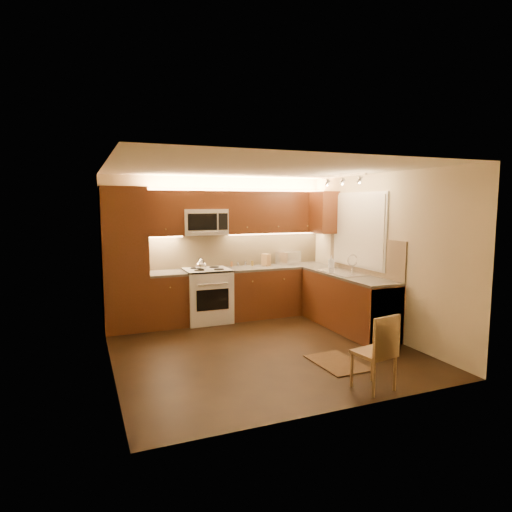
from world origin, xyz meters
name	(u,v)px	position (x,y,z in m)	size (l,w,h in m)	color
floor	(261,349)	(0.00, 0.00, 0.00)	(4.00, 4.00, 0.01)	black
ceiling	(261,169)	(0.00, 0.00, 2.50)	(4.00, 4.00, 0.01)	beige
wall_back	(218,247)	(0.00, 2.00, 1.25)	(4.00, 0.01, 2.50)	beige
wall_front	(342,286)	(0.00, -2.00, 1.25)	(4.00, 0.01, 2.50)	beige
wall_left	(108,269)	(-2.00, 0.00, 1.25)	(0.01, 4.00, 2.50)	beige
wall_right	(380,255)	(2.00, 0.00, 1.25)	(0.01, 4.00, 2.50)	beige
pantry	(125,259)	(-1.65, 1.70, 1.15)	(0.70, 0.60, 2.30)	#47260F
base_cab_back_left	(167,300)	(-0.99, 1.70, 0.43)	(0.62, 0.60, 0.86)	#47260F
counter_back_left	(166,274)	(-0.99, 1.70, 0.88)	(0.62, 0.60, 0.04)	#3C3936
base_cab_back_right	(277,291)	(1.04, 1.70, 0.43)	(1.92, 0.60, 0.86)	#47260F
counter_back_right	(277,267)	(1.04, 1.70, 0.88)	(1.92, 0.60, 0.04)	#3C3936
base_cab_right	(348,303)	(1.70, 0.40, 0.43)	(0.60, 2.00, 0.86)	#47260F
counter_right	(348,275)	(1.70, 0.40, 0.88)	(0.60, 2.00, 0.04)	#3C3936
dishwasher	(374,313)	(1.70, -0.30, 0.43)	(0.58, 0.60, 0.84)	silver
backsplash_back	(236,249)	(0.35, 1.99, 1.20)	(3.30, 0.02, 0.60)	tan
backsplash_right	(364,255)	(1.99, 0.40, 1.20)	(0.02, 2.00, 0.60)	tan
upper_cab_back_left	(163,213)	(-0.99, 1.82, 1.88)	(0.62, 0.35, 0.75)	#47260F
upper_cab_back_right	(275,212)	(1.04, 1.82, 1.88)	(1.92, 0.35, 0.75)	#47260F
upper_cab_bridge	(204,200)	(-0.30, 1.82, 2.09)	(0.76, 0.35, 0.31)	#47260F
upper_cab_right_corner	(324,212)	(1.82, 1.40, 1.88)	(0.35, 0.50, 0.75)	#47260F
stove	(207,295)	(-0.30, 1.68, 0.46)	(0.76, 0.65, 0.92)	silver
microwave	(204,222)	(-0.30, 1.81, 1.72)	(0.76, 0.38, 0.44)	silver
window_frame	(359,230)	(1.99, 0.55, 1.60)	(0.03, 1.44, 1.24)	silver
window_blinds	(358,230)	(1.97, 0.55, 1.60)	(0.02, 1.36, 1.16)	silver
sink	(343,268)	(1.70, 0.55, 0.98)	(0.52, 0.86, 0.15)	silver
faucet	(352,263)	(1.88, 0.55, 1.05)	(0.20, 0.04, 0.30)	silver
track_light_bar	(343,176)	(1.55, 0.40, 2.46)	(0.04, 1.20, 0.03)	silver
kettle	(201,264)	(-0.43, 1.56, 1.03)	(0.19, 0.19, 0.22)	silver
toaster_oven	(288,258)	(1.34, 1.85, 1.02)	(0.40, 0.30, 0.24)	silver
knife_block	(266,260)	(0.85, 1.78, 1.01)	(0.10, 0.16, 0.22)	olive
spice_jar_a	(238,264)	(0.33, 1.86, 0.94)	(0.04, 0.04, 0.09)	silver
spice_jar_b	(232,264)	(0.23, 1.91, 0.95)	(0.04, 0.04, 0.09)	brown
spice_jar_c	(245,263)	(0.50, 1.92, 0.95)	(0.05, 0.05, 0.09)	silver
spice_jar_d	(252,263)	(0.61, 1.87, 0.95)	(0.05, 0.05, 0.09)	olive
soap_bottle	(331,261)	(1.85, 1.15, 1.01)	(0.10, 0.10, 0.21)	silver
rug	(337,363)	(0.68, -0.90, 0.01)	(0.54, 0.80, 0.01)	black
dining_chair	(374,351)	(0.63, -1.70, 0.43)	(0.38, 0.38, 0.86)	olive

